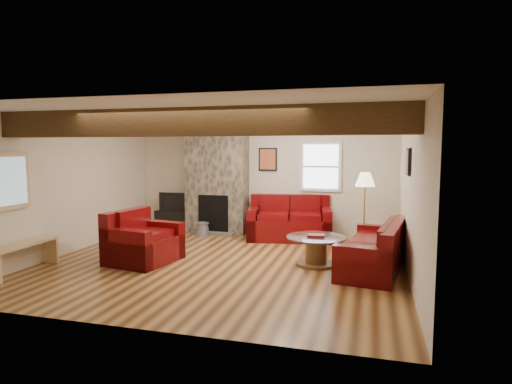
% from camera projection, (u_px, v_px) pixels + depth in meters
% --- Properties ---
extents(room, '(8.00, 8.00, 8.00)m').
position_uv_depth(room, '(221.00, 190.00, 7.16)').
color(room, '#523115').
rests_on(room, ground).
extents(floor, '(6.00, 6.00, 0.00)m').
position_uv_depth(floor, '(222.00, 263.00, 7.29)').
color(floor, '#523115').
rests_on(floor, ground).
extents(oak_beam, '(6.00, 0.36, 0.38)m').
position_uv_depth(oak_beam, '(190.00, 122.00, 5.85)').
color(oak_beam, '#311F0E').
rests_on(oak_beam, room).
extents(chimney_breast, '(1.40, 0.67, 2.50)m').
position_uv_depth(chimney_breast, '(217.00, 180.00, 9.81)').
color(chimney_breast, '#38322B').
rests_on(chimney_breast, floor).
extents(back_window, '(0.90, 0.08, 1.10)m').
position_uv_depth(back_window, '(321.00, 167.00, 9.38)').
color(back_window, silver).
rests_on(back_window, room).
extents(hatch_window, '(0.08, 1.00, 0.90)m').
position_uv_depth(hatch_window, '(3.00, 182.00, 6.47)').
color(hatch_window, tan).
rests_on(hatch_window, room).
extents(ceiling_dome, '(0.40, 0.40, 0.18)m').
position_uv_depth(ceiling_dome, '(285.00, 121.00, 7.67)').
color(ceiling_dome, white).
rests_on(ceiling_dome, room).
extents(artwork_back, '(0.42, 0.06, 0.52)m').
position_uv_depth(artwork_back, '(268.00, 159.00, 9.68)').
color(artwork_back, black).
rests_on(artwork_back, room).
extents(artwork_right, '(0.06, 0.55, 0.42)m').
position_uv_depth(artwork_right, '(407.00, 161.00, 6.63)').
color(artwork_right, black).
rests_on(artwork_right, room).
extents(sofa_three, '(1.15, 2.12, 0.78)m').
position_uv_depth(sofa_three, '(373.00, 246.00, 6.88)').
color(sofa_three, '#49050A').
rests_on(sofa_three, floor).
extents(loveseat, '(1.89, 1.27, 0.93)m').
position_uv_depth(loveseat, '(290.00, 218.00, 9.19)').
color(loveseat, '#49050A').
rests_on(loveseat, floor).
extents(armchair_red, '(1.13, 1.24, 0.89)m').
position_uv_depth(armchair_red, '(144.00, 237.00, 7.33)').
color(armchair_red, '#49050A').
rests_on(armchair_red, floor).
extents(coffee_table, '(1.00, 1.00, 0.52)m').
position_uv_depth(coffee_table, '(316.00, 251.00, 7.15)').
color(coffee_table, '#452D16').
rests_on(coffee_table, floor).
extents(tv_cabinet, '(0.94, 0.38, 0.47)m').
position_uv_depth(tv_cabinet, '(176.00, 220.00, 10.23)').
color(tv_cabinet, black).
rests_on(tv_cabinet, floor).
extents(television, '(0.76, 0.10, 0.44)m').
position_uv_depth(television, '(175.00, 201.00, 10.18)').
color(television, black).
rests_on(television, tv_cabinet).
extents(floor_lamp, '(0.38, 0.38, 1.49)m').
position_uv_depth(floor_lamp, '(365.00, 184.00, 8.29)').
color(floor_lamp, '#A78B45').
rests_on(floor_lamp, floor).
extents(pine_bench, '(0.30, 1.27, 0.48)m').
position_uv_depth(pine_bench, '(24.00, 257.00, 6.74)').
color(pine_bench, tan).
rests_on(pine_bench, floor).
extents(coal_bucket, '(0.32, 0.32, 0.30)m').
position_uv_depth(coal_bucket, '(203.00, 229.00, 9.57)').
color(coal_bucket, gray).
rests_on(coal_bucket, floor).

